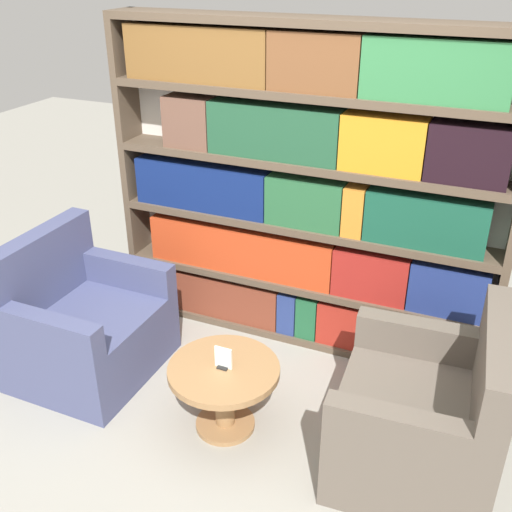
% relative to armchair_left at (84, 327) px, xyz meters
% --- Properties ---
extents(ground_plane, '(14.00, 14.00, 0.00)m').
position_rel_armchair_left_xyz_m(ground_plane, '(1.17, -0.44, -0.32)').
color(ground_plane, gray).
extents(bookshelf, '(2.65, 0.30, 2.19)m').
position_rel_armchair_left_xyz_m(bookshelf, '(1.18, 0.94, 0.76)').
color(bookshelf, silver).
rests_on(bookshelf, ground_plane).
extents(armchair_left, '(0.81, 0.92, 0.94)m').
position_rel_armchair_left_xyz_m(armchair_left, '(0.00, 0.00, 0.00)').
color(armchair_left, '#42476B').
rests_on(armchair_left, ground_plane).
extents(armchair_right, '(0.86, 0.96, 0.94)m').
position_rel_armchair_left_xyz_m(armchair_right, '(2.19, 0.00, 0.00)').
color(armchair_right, brown).
rests_on(armchair_right, ground_plane).
extents(coffee_table, '(0.64, 0.64, 0.43)m').
position_rel_armchair_left_xyz_m(coffee_table, '(1.10, -0.15, -0.01)').
color(coffee_table, olive).
rests_on(coffee_table, ground_plane).
extents(table_sign, '(0.10, 0.06, 0.13)m').
position_rel_armchair_left_xyz_m(table_sign, '(1.10, -0.15, 0.17)').
color(table_sign, black).
rests_on(table_sign, coffee_table).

